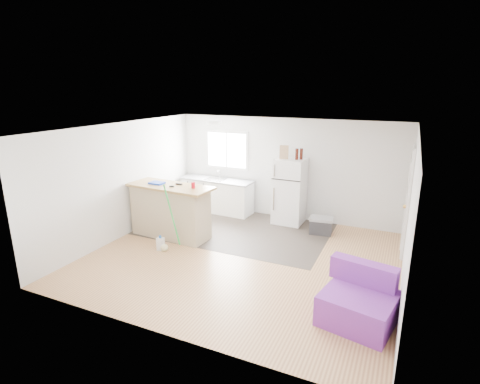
# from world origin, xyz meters

# --- Properties ---
(room) EXTENTS (5.51, 5.01, 2.41)m
(room) POSITION_xyz_m (0.00, 0.00, 1.20)
(room) COLOR #A06843
(room) RESTS_ON ground
(vinyl_zone) EXTENTS (4.05, 2.50, 0.00)m
(vinyl_zone) POSITION_xyz_m (-0.73, 1.25, 0.00)
(vinyl_zone) COLOR #362E29
(vinyl_zone) RESTS_ON floor
(window) EXTENTS (1.18, 0.06, 0.98)m
(window) POSITION_xyz_m (-1.55, 2.49, 1.55)
(window) COLOR white
(window) RESTS_ON back_wall
(interior_door) EXTENTS (0.11, 0.92, 2.10)m
(interior_door) POSITION_xyz_m (2.72, 1.55, 1.02)
(interior_door) COLOR white
(interior_door) RESTS_ON right_wall
(ceiling_fixture) EXTENTS (0.30, 0.30, 0.07)m
(ceiling_fixture) POSITION_xyz_m (-1.20, 1.20, 2.36)
(ceiling_fixture) COLOR white
(ceiling_fixture) RESTS_ON ceiling
(kitchen_cabinets) EXTENTS (1.92, 0.69, 1.12)m
(kitchen_cabinets) POSITION_xyz_m (-1.70, 2.20, 0.43)
(kitchen_cabinets) COLOR white
(kitchen_cabinets) RESTS_ON floor
(peninsula) EXTENTS (1.87, 0.82, 1.13)m
(peninsula) POSITION_xyz_m (-1.81, 0.32, 0.57)
(peninsula) COLOR tan
(peninsula) RESTS_ON floor
(refrigerator) EXTENTS (0.68, 0.65, 1.52)m
(refrigerator) POSITION_xyz_m (0.22, 2.17, 0.76)
(refrigerator) COLOR white
(refrigerator) RESTS_ON floor
(cooler) EXTENTS (0.53, 0.39, 0.37)m
(cooler) POSITION_xyz_m (1.07, 1.78, 0.19)
(cooler) COLOR #2B2C2E
(cooler) RESTS_ON floor
(purple_seat) EXTENTS (1.07, 1.03, 0.75)m
(purple_seat) POSITION_xyz_m (2.24, -1.13, 0.27)
(purple_seat) COLOR purple
(purple_seat) RESTS_ON floor
(cleaner_jug) EXTENTS (0.16, 0.13, 0.31)m
(cleaner_jug) POSITION_xyz_m (-1.59, -0.38, 0.13)
(cleaner_jug) COLOR white
(cleaner_jug) RESTS_ON floor
(mop) EXTENTS (0.26, 0.38, 1.37)m
(mop) POSITION_xyz_m (-1.47, -0.35, 0.23)
(mop) COLOR green
(mop) RESTS_ON floor
(red_cup) EXTENTS (0.09, 0.09, 0.12)m
(red_cup) POSITION_xyz_m (-1.24, 0.33, 1.19)
(red_cup) COLOR red
(red_cup) RESTS_ON peninsula
(blue_tray) EXTENTS (0.31, 0.24, 0.04)m
(blue_tray) POSITION_xyz_m (-2.11, 0.31, 1.14)
(blue_tray) COLOR #1437C0
(blue_tray) RESTS_ON peninsula
(tool_a) EXTENTS (0.14, 0.06, 0.03)m
(tool_a) POSITION_xyz_m (-1.65, 0.44, 1.14)
(tool_a) COLOR black
(tool_a) RESTS_ON peninsula
(tool_b) EXTENTS (0.11, 0.07, 0.03)m
(tool_b) POSITION_xyz_m (-1.69, 0.23, 1.14)
(tool_b) COLOR black
(tool_b) RESTS_ON peninsula
(cardboard_box) EXTENTS (0.22, 0.15, 0.30)m
(cardboard_box) POSITION_xyz_m (0.08, 2.09, 1.67)
(cardboard_box) COLOR tan
(cardboard_box) RESTS_ON refrigerator
(bottle_left) EXTENTS (0.09, 0.09, 0.25)m
(bottle_left) POSITION_xyz_m (0.37, 2.12, 1.65)
(bottle_left) COLOR #361109
(bottle_left) RESTS_ON refrigerator
(bottle_right) EXTENTS (0.09, 0.09, 0.25)m
(bottle_right) POSITION_xyz_m (0.46, 2.18, 1.65)
(bottle_right) COLOR #361109
(bottle_right) RESTS_ON refrigerator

